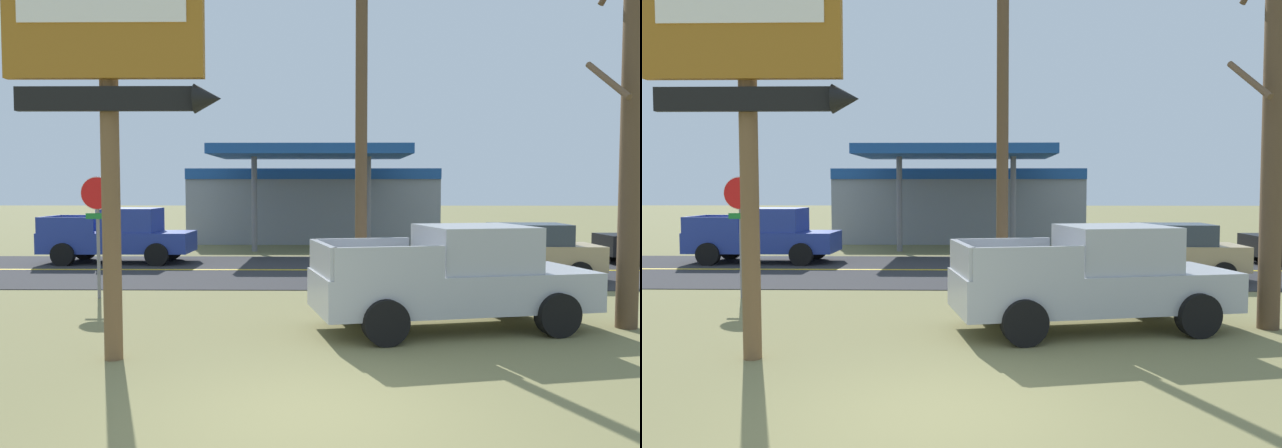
# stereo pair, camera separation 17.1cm
# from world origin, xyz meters

# --- Properties ---
(ground_plane) EXTENTS (180.00, 180.00, 0.00)m
(ground_plane) POSITION_xyz_m (0.00, 0.00, 0.00)
(ground_plane) COLOR olive
(road_asphalt) EXTENTS (140.00, 8.00, 0.02)m
(road_asphalt) POSITION_xyz_m (0.00, 13.00, 0.01)
(road_asphalt) COLOR #2B2B2D
(road_asphalt) RESTS_ON ground
(road_centre_line) EXTENTS (126.00, 0.20, 0.01)m
(road_centre_line) POSITION_xyz_m (0.00, 13.00, 0.02)
(road_centre_line) COLOR gold
(road_centre_line) RESTS_ON road_asphalt
(motel_sign) EXTENTS (3.24, 0.54, 6.97)m
(motel_sign) POSITION_xyz_m (-3.09, 2.28, 4.80)
(motel_sign) COLOR brown
(motel_sign) RESTS_ON ground
(stop_sign) EXTENTS (0.80, 0.08, 2.95)m
(stop_sign) POSITION_xyz_m (-5.36, 7.80, 2.03)
(stop_sign) COLOR slate
(stop_sign) RESTS_ON ground
(utility_pole) EXTENTS (2.03, 0.26, 8.21)m
(utility_pole) POSITION_xyz_m (0.92, 6.51, 4.41)
(utility_pole) COLOR brown
(utility_pole) RESTS_ON ground
(bare_tree) EXTENTS (1.67, 1.69, 8.20)m
(bare_tree) POSITION_xyz_m (5.92, 4.73, 3.99)
(bare_tree) COLOR brown
(bare_tree) RESTS_ON ground
(gas_station) EXTENTS (12.00, 11.50, 4.40)m
(gas_station) POSITION_xyz_m (-0.52, 24.82, 1.94)
(gas_station) COLOR gray
(gas_station) RESTS_ON ground
(pickup_silver_parked_on_lawn) EXTENTS (5.50, 3.04, 1.96)m
(pickup_silver_parked_on_lawn) POSITION_xyz_m (2.60, 4.61, 0.96)
(pickup_silver_parked_on_lawn) COLOR #A8AAAF
(pickup_silver_parked_on_lawn) RESTS_ON ground
(pickup_blue_on_road) EXTENTS (5.20, 2.24, 1.96)m
(pickup_blue_on_road) POSITION_xyz_m (-7.21, 15.00, 0.96)
(pickup_blue_on_road) COLOR #233893
(pickup_blue_on_road) RESTS_ON ground
(car_tan_near_lane) EXTENTS (4.20, 2.00, 1.64)m
(car_tan_near_lane) POSITION_xyz_m (5.92, 11.00, 0.83)
(car_tan_near_lane) COLOR tan
(car_tan_near_lane) RESTS_ON ground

